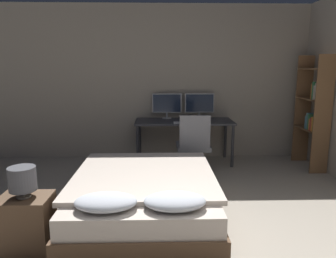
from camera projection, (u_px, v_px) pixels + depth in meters
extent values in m
cube|color=#9E9384|center=(184.00, 83.00, 5.85)|extent=(12.00, 0.06, 2.70)
cube|color=brown|center=(144.00, 206.00, 3.66)|extent=(1.51, 1.97, 0.22)
cube|color=beige|center=(144.00, 188.00, 3.62)|extent=(1.45, 1.91, 0.20)
cube|color=beige|center=(145.00, 174.00, 3.71)|extent=(1.55, 1.65, 0.05)
ellipsoid|color=silver|center=(106.00, 202.00, 2.86)|extent=(0.55, 0.38, 0.13)
ellipsoid|color=silver|center=(175.00, 201.00, 2.87)|extent=(0.55, 0.38, 0.13)
cube|color=brown|center=(26.00, 223.00, 2.97)|extent=(0.45, 0.37, 0.50)
cylinder|color=gray|center=(24.00, 196.00, 2.92)|extent=(0.13, 0.13, 0.01)
cylinder|color=gray|center=(24.00, 193.00, 2.91)|extent=(0.02, 0.02, 0.05)
cylinder|color=#4C4C51|center=(22.00, 179.00, 2.89)|extent=(0.24, 0.24, 0.21)
cube|color=#38383D|center=(184.00, 121.00, 5.56)|extent=(1.65, 0.69, 0.03)
cylinder|color=#2D2D33|center=(138.00, 147.00, 5.32)|extent=(0.05, 0.05, 0.70)
cylinder|color=#2D2D33|center=(233.00, 146.00, 5.36)|extent=(0.05, 0.05, 0.70)
cylinder|color=#2D2D33|center=(140.00, 139.00, 5.90)|extent=(0.05, 0.05, 0.70)
cylinder|color=#2D2D33|center=(225.00, 138.00, 5.94)|extent=(0.05, 0.05, 0.70)
cylinder|color=#B7B7BC|center=(167.00, 118.00, 5.79)|extent=(0.16, 0.16, 0.01)
cylinder|color=#B7B7BC|center=(167.00, 115.00, 5.78)|extent=(0.03, 0.03, 0.09)
cube|color=#B7B7BC|center=(167.00, 103.00, 5.74)|extent=(0.51, 0.03, 0.34)
cube|color=#192338|center=(167.00, 103.00, 5.72)|extent=(0.48, 0.00, 0.31)
cylinder|color=#B7B7BC|center=(199.00, 118.00, 5.80)|extent=(0.16, 0.16, 0.01)
cylinder|color=#B7B7BC|center=(199.00, 115.00, 5.79)|extent=(0.03, 0.03, 0.09)
cube|color=#B7B7BC|center=(200.00, 103.00, 5.75)|extent=(0.51, 0.03, 0.34)
cube|color=#192338|center=(200.00, 103.00, 5.74)|extent=(0.48, 0.00, 0.31)
cube|color=#B7B7BC|center=(185.00, 122.00, 5.32)|extent=(0.39, 0.13, 0.02)
ellipsoid|color=#B7B7BC|center=(203.00, 122.00, 5.32)|extent=(0.07, 0.05, 0.04)
cylinder|color=black|center=(193.00, 173.00, 5.04)|extent=(0.52, 0.52, 0.04)
cylinder|color=gray|center=(193.00, 161.00, 5.00)|extent=(0.05, 0.05, 0.37)
cube|color=slate|center=(193.00, 147.00, 4.96)|extent=(0.49, 0.49, 0.07)
cube|color=slate|center=(195.00, 132.00, 4.69)|extent=(0.44, 0.05, 0.48)
cube|color=brown|center=(323.00, 116.00, 4.94)|extent=(0.27, 0.02, 1.82)
cube|color=brown|center=(303.00, 110.00, 5.63)|extent=(0.27, 0.02, 1.82)
cube|color=brown|center=(311.00, 129.00, 5.33)|extent=(0.27, 0.68, 0.02)
cube|color=brown|center=(313.00, 99.00, 5.24)|extent=(0.27, 0.68, 0.02)
cube|color=brown|center=(316.00, 69.00, 5.15)|extent=(0.27, 0.68, 0.02)
cube|color=#BCB29E|center=(321.00, 126.00, 5.01)|extent=(0.22, 0.03, 0.20)
cube|color=gold|center=(320.00, 124.00, 5.04)|extent=(0.22, 0.02, 0.23)
cube|color=orange|center=(318.00, 124.00, 5.07)|extent=(0.22, 0.03, 0.23)
cube|color=#B2332D|center=(317.00, 124.00, 5.12)|extent=(0.22, 0.03, 0.21)
cube|color=orange|center=(316.00, 125.00, 5.16)|extent=(0.22, 0.02, 0.18)
cube|color=#337042|center=(315.00, 122.00, 5.19)|extent=(0.22, 0.04, 0.25)
cube|color=teal|center=(313.00, 121.00, 5.24)|extent=(0.22, 0.04, 0.26)
cube|color=teal|center=(312.00, 122.00, 5.29)|extent=(0.22, 0.03, 0.21)
cube|color=#B2332D|center=(324.00, 92.00, 4.90)|extent=(0.22, 0.03, 0.25)
cube|color=#BCB29E|center=(322.00, 92.00, 4.94)|extent=(0.22, 0.03, 0.25)
cube|color=#BCB29E|center=(321.00, 93.00, 4.99)|extent=(0.22, 0.04, 0.21)
cube|color=#337042|center=(319.00, 91.00, 5.04)|extent=(0.22, 0.04, 0.27)
cube|color=orange|center=(318.00, 92.00, 5.08)|extent=(0.22, 0.02, 0.23)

